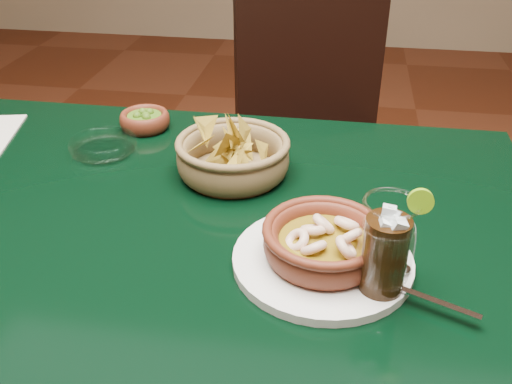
# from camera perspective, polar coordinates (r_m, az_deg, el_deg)

# --- Properties ---
(dining_table) EXTENTS (1.20, 0.80, 0.75)m
(dining_table) POSITION_cam_1_polar(r_m,az_deg,el_deg) (0.99, -7.86, -6.59)
(dining_table) COLOR black
(dining_table) RESTS_ON ground
(dining_chair) EXTENTS (0.61, 0.61, 1.00)m
(dining_chair) POSITION_cam_1_polar(r_m,az_deg,el_deg) (1.62, 6.78, 5.01)
(dining_chair) COLOR black
(dining_chair) RESTS_ON ground
(shrimp_plate) EXTENTS (0.33, 0.25, 0.08)m
(shrimp_plate) POSITION_cam_1_polar(r_m,az_deg,el_deg) (0.80, 6.80, -5.42)
(shrimp_plate) COLOR silver
(shrimp_plate) RESTS_ON dining_table
(chip_basket) EXTENTS (0.23, 0.23, 0.15)m
(chip_basket) POSITION_cam_1_polar(r_m,az_deg,el_deg) (1.01, -2.33, 3.64)
(chip_basket) COLOR olive
(chip_basket) RESTS_ON dining_table
(guacamole_ramekin) EXTENTS (0.12, 0.12, 0.04)m
(guacamole_ramekin) POSITION_cam_1_polar(r_m,az_deg,el_deg) (1.22, -11.06, 7.09)
(guacamole_ramekin) COLOR #511F11
(guacamole_ramekin) RESTS_ON dining_table
(cola_drink) EXTENTS (0.14, 0.14, 0.17)m
(cola_drink) POSITION_cam_1_polar(r_m,az_deg,el_deg) (0.74, 12.78, -5.85)
(cola_drink) COLOR white
(cola_drink) RESTS_ON dining_table
(glass_ashtray) EXTENTS (0.14, 0.14, 0.03)m
(glass_ashtray) POSITION_cam_1_polar(r_m,az_deg,el_deg) (1.14, -15.04, 4.56)
(glass_ashtray) COLOR white
(glass_ashtray) RESTS_ON dining_table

